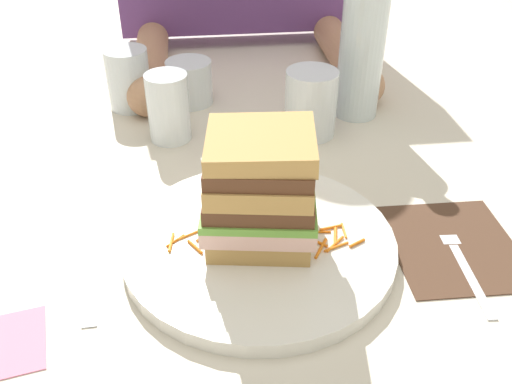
% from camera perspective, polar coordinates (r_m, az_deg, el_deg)
% --- Properties ---
extents(ground_plane, '(3.00, 3.00, 0.00)m').
position_cam_1_polar(ground_plane, '(0.62, 1.78, -6.34)').
color(ground_plane, beige).
extents(main_plate, '(0.30, 0.30, 0.02)m').
position_cam_1_polar(main_plate, '(0.61, 0.32, -5.31)').
color(main_plate, white).
rests_on(main_plate, ground_plane).
extents(sandwich, '(0.13, 0.11, 0.13)m').
position_cam_1_polar(sandwich, '(0.57, 0.37, 0.10)').
color(sandwich, tan).
rests_on(sandwich, main_plate).
extents(carrot_shred_0, '(0.02, 0.02, 0.00)m').
position_cam_1_polar(carrot_shred_0, '(0.60, -6.24, -5.47)').
color(carrot_shred_0, orange).
rests_on(carrot_shred_0, main_plate).
extents(carrot_shred_1, '(0.01, 0.03, 0.00)m').
position_cam_1_polar(carrot_shred_1, '(0.61, -8.63, -5.09)').
color(carrot_shred_1, orange).
rests_on(carrot_shred_1, main_plate).
extents(carrot_shred_2, '(0.02, 0.02, 0.00)m').
position_cam_1_polar(carrot_shred_2, '(0.61, -5.21, -4.33)').
color(carrot_shred_2, orange).
rests_on(carrot_shred_2, main_plate).
extents(carrot_shred_3, '(0.03, 0.02, 0.00)m').
position_cam_1_polar(carrot_shred_3, '(0.62, -6.92, -4.38)').
color(carrot_shred_3, orange).
rests_on(carrot_shred_3, main_plate).
extents(carrot_shred_4, '(0.02, 0.02, 0.00)m').
position_cam_1_polar(carrot_shred_4, '(0.61, -8.21, -4.93)').
color(carrot_shred_4, orange).
rests_on(carrot_shred_4, main_plate).
extents(carrot_shred_5, '(0.00, 0.02, 0.00)m').
position_cam_1_polar(carrot_shred_5, '(0.62, 8.94, -3.89)').
color(carrot_shred_5, orange).
rests_on(carrot_shred_5, main_plate).
extents(carrot_shred_6, '(0.03, 0.01, 0.00)m').
position_cam_1_polar(carrot_shred_6, '(0.60, 8.17, -5.55)').
color(carrot_shred_6, orange).
rests_on(carrot_shred_6, main_plate).
extents(carrot_shred_7, '(0.01, 0.03, 0.00)m').
position_cam_1_polar(carrot_shred_7, '(0.62, 8.05, -4.37)').
color(carrot_shred_7, orange).
rests_on(carrot_shred_7, main_plate).
extents(carrot_shred_8, '(0.02, 0.00, 0.00)m').
position_cam_1_polar(carrot_shred_8, '(0.62, 6.72, -4.06)').
color(carrot_shred_8, orange).
rests_on(carrot_shred_8, main_plate).
extents(carrot_shred_9, '(0.03, 0.01, 0.00)m').
position_cam_1_polar(carrot_shred_9, '(0.63, 7.64, -3.60)').
color(carrot_shred_9, orange).
rests_on(carrot_shred_9, main_plate).
extents(carrot_shred_10, '(0.02, 0.02, 0.00)m').
position_cam_1_polar(carrot_shred_10, '(0.60, 6.45, -5.15)').
color(carrot_shred_10, orange).
rests_on(carrot_shred_10, main_plate).
extents(carrot_shred_11, '(0.02, 0.01, 0.00)m').
position_cam_1_polar(carrot_shred_11, '(0.61, 10.26, -5.14)').
color(carrot_shred_11, orange).
rests_on(carrot_shred_11, main_plate).
extents(carrot_shred_12, '(0.02, 0.03, 0.00)m').
position_cam_1_polar(carrot_shred_12, '(0.60, 6.62, -5.72)').
color(carrot_shred_12, orange).
rests_on(carrot_shred_12, main_plate).
extents(carrot_shred_13, '(0.02, 0.02, 0.00)m').
position_cam_1_polar(carrot_shred_13, '(0.60, 8.05, -5.26)').
color(carrot_shred_13, orange).
rests_on(carrot_shred_13, main_plate).
extents(napkin_dark, '(0.14, 0.16, 0.00)m').
position_cam_1_polar(napkin_dark, '(0.66, 19.45, -5.10)').
color(napkin_dark, '#4C3323').
rests_on(napkin_dark, ground_plane).
extents(fork, '(0.03, 0.17, 0.00)m').
position_cam_1_polar(fork, '(0.64, 20.15, -6.15)').
color(fork, silver).
rests_on(fork, napkin_dark).
extents(knife, '(0.02, 0.20, 0.00)m').
position_cam_1_polar(knife, '(0.63, -15.93, -6.74)').
color(knife, silver).
rests_on(knife, ground_plane).
extents(juice_glass, '(0.08, 0.08, 0.10)m').
position_cam_1_polar(juice_glass, '(0.83, 5.58, 8.67)').
color(juice_glass, white).
rests_on(juice_glass, ground_plane).
extents(water_bottle, '(0.07, 0.07, 0.25)m').
position_cam_1_polar(water_bottle, '(0.87, 10.79, 14.60)').
color(water_bottle, silver).
rests_on(water_bottle, ground_plane).
extents(empty_tumbler_0, '(0.07, 0.07, 0.07)m').
position_cam_1_polar(empty_tumbler_0, '(0.93, -6.79, 11.05)').
color(empty_tumbler_0, silver).
rests_on(empty_tumbler_0, ground_plane).
extents(empty_tumbler_1, '(0.07, 0.07, 0.10)m').
position_cam_1_polar(empty_tumbler_1, '(0.92, -12.86, 11.17)').
color(empty_tumbler_1, silver).
rests_on(empty_tumbler_1, ground_plane).
extents(empty_tumbler_2, '(0.06, 0.06, 0.10)m').
position_cam_1_polar(empty_tumbler_2, '(0.82, -8.92, 8.52)').
color(empty_tumbler_2, silver).
rests_on(empty_tumbler_2, ground_plane).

